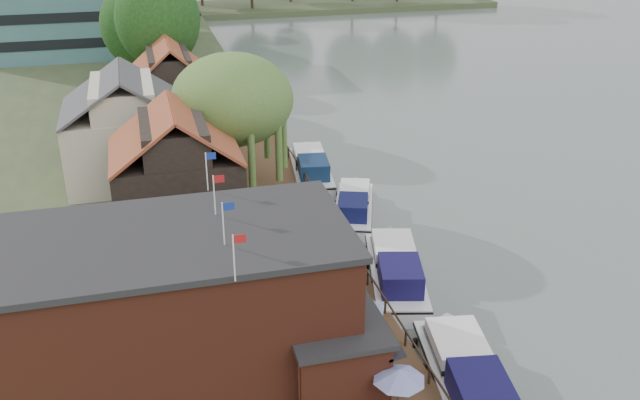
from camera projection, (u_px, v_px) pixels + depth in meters
ground at (482, 326)px, 38.93m from camera, size 260.00×260.00×0.00m
quay_deck at (298, 244)px, 45.43m from camera, size 6.00×50.00×0.10m
quay_rail at (336, 229)px, 46.31m from camera, size 0.20×49.00×1.00m
pub at (224, 299)px, 32.87m from camera, size 20.00×11.00×7.30m
hotel_block at (87, 5)px, 92.45m from camera, size 25.40×12.40×12.30m
cottage_a at (176, 170)px, 45.59m from camera, size 8.60×7.60×8.50m
cottage_b at (126, 126)px, 53.69m from camera, size 9.60×8.60×8.50m
cottage_c at (171, 91)px, 62.54m from camera, size 7.60×7.60×8.50m
willow at (234, 126)px, 50.63m from camera, size 8.60×8.60×10.43m
umbrella_0 at (398, 392)px, 30.50m from camera, size 2.30×2.30×2.38m
umbrella_1 at (372, 350)px, 33.18m from camera, size 1.98×1.98×2.38m
umbrella_2 at (363, 321)px, 35.36m from camera, size 2.10×2.10×2.38m
umbrella_3 at (338, 281)px, 38.81m from camera, size 2.05×2.05×2.38m
umbrella_4 at (324, 265)px, 40.45m from camera, size 1.96×1.96×2.38m
cruiser_0 at (467, 373)px, 33.18m from camera, size 5.14×11.06×2.61m
cruiser_1 at (396, 267)px, 42.25m from camera, size 5.83×10.97×2.56m
cruiser_2 at (354, 204)px, 50.84m from camera, size 5.90×9.72×2.22m
cruiser_3 at (311, 165)px, 57.26m from camera, size 4.55×10.40×2.45m
bank_tree_0 at (160, 44)px, 67.76m from camera, size 7.95×7.95×13.79m
bank_tree_1 at (139, 39)px, 74.77m from camera, size 7.65×7.65×11.69m
bank_tree_2 at (158, 26)px, 82.51m from camera, size 7.69×7.69×11.16m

